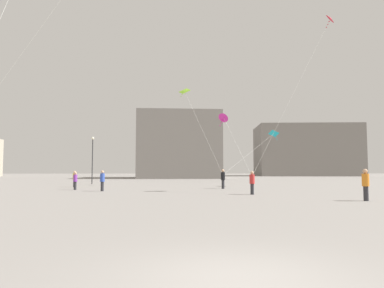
# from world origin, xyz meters

# --- Properties ---
(ground_plane) EXTENTS (300.00, 300.00, 0.00)m
(ground_plane) POSITION_xyz_m (0.00, 0.00, 0.00)
(ground_plane) COLOR gray
(person_in_red) EXTENTS (0.37, 0.37, 1.70)m
(person_in_red) POSITION_xyz_m (4.33, 19.69, 0.93)
(person_in_red) COLOR #2D2D33
(person_in_red) RESTS_ON ground_plane
(person_in_blue) EXTENTS (0.38, 0.38, 1.72)m
(person_in_blue) POSITION_xyz_m (-7.32, 24.09, 0.95)
(person_in_blue) COLOR #2D2D33
(person_in_blue) RESTS_ON ground_plane
(person_in_purple) EXTENTS (0.35, 0.35, 1.58)m
(person_in_purple) POSITION_xyz_m (-10.11, 26.05, 0.87)
(person_in_purple) COLOR #2D2D33
(person_in_purple) RESTS_ON ground_plane
(person_in_orange) EXTENTS (0.40, 0.40, 1.84)m
(person_in_orange) POSITION_xyz_m (9.80, 14.28, 1.01)
(person_in_orange) COLOR #2D2D33
(person_in_orange) RESTS_ON ground_plane
(person_in_yellow) EXTENTS (0.36, 0.36, 1.65)m
(person_in_yellow) POSITION_xyz_m (-11.65, 31.21, 0.90)
(person_in_yellow) COLOR #2D2D33
(person_in_yellow) RESTS_ON ground_plane
(person_in_black) EXTENTS (0.40, 0.40, 1.82)m
(person_in_black) POSITION_xyz_m (3.20, 27.47, 1.00)
(person_in_black) COLOR #2D2D33
(person_in_black) RESTS_ON ground_plane
(kite_cyan_delta) EXTENTS (6.51, 4.57, 4.63)m
(kite_cyan_delta) POSITION_xyz_m (9.08, 31.43, 5.51)
(kite_cyan_delta) COLOR #1EB2C6
(kite_crimson_diamond) EXTENTS (7.92, 3.44, 13.52)m
(kite_crimson_diamond) POSITION_xyz_m (11.56, 22.52, 14.15)
(kite_crimson_diamond) COLOR red
(kite_lime_delta) EXTENTS (4.21, 7.54, 9.81)m
(kite_lime_delta) POSITION_xyz_m (-0.25, 34.23, 10.55)
(kite_lime_delta) COLOR #8CD12D
(kite_magenta_diamond) EXTENTS (2.12, 4.08, 5.19)m
(kite_magenta_diamond) POSITION_xyz_m (2.75, 23.23, 6.05)
(kite_magenta_diamond) COLOR #D12899
(building_centre_hall) EXTENTS (17.24, 17.58, 13.47)m
(building_centre_hall) POSITION_xyz_m (-1.00, 70.22, 6.73)
(building_centre_hall) COLOR gray
(building_centre_hall) RESTS_ON ground_plane
(building_right_hall) EXTENTS (28.38, 18.44, 14.05)m
(building_right_hall) POSITION_xyz_m (35.00, 93.38, 7.02)
(building_right_hall) COLOR gray
(building_right_hall) RESTS_ON ground_plane
(lamppost_east) EXTENTS (0.36, 0.36, 5.88)m
(lamppost_east) POSITION_xyz_m (-11.72, 38.97, 3.85)
(lamppost_east) COLOR #2D2D30
(lamppost_east) RESTS_ON ground_plane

